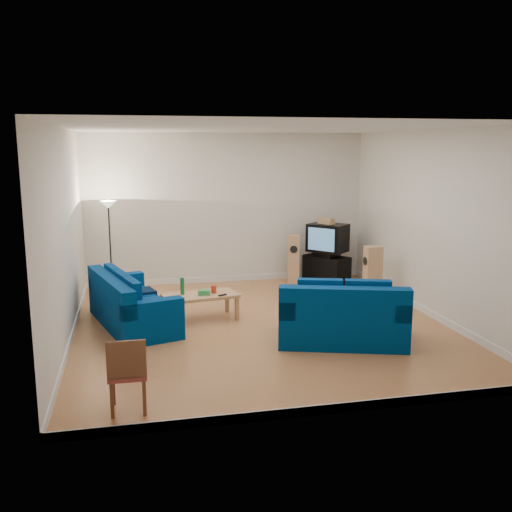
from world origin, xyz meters
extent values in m
cube|color=#9A592F|center=(0.00, 0.00, 0.00)|extent=(6.00, 6.50, 0.01)
cube|color=white|center=(0.00, 0.00, 3.20)|extent=(6.00, 6.50, 0.01)
cube|color=silver|center=(0.00, 3.25, 1.60)|extent=(6.00, 0.01, 3.20)
cube|color=silver|center=(0.00, -3.25, 1.60)|extent=(6.00, 0.01, 3.20)
cube|color=silver|center=(-3.00, 0.00, 1.60)|extent=(0.01, 6.50, 3.20)
cube|color=silver|center=(3.00, 0.00, 1.60)|extent=(0.01, 6.50, 3.20)
cube|color=white|center=(0.00, 3.24, 0.06)|extent=(6.00, 0.02, 0.12)
cube|color=white|center=(0.00, -3.24, 0.06)|extent=(6.00, 0.02, 0.12)
cube|color=white|center=(-2.99, 0.00, 0.06)|extent=(0.02, 6.50, 0.12)
cube|color=white|center=(2.99, 0.00, 0.06)|extent=(0.02, 6.50, 0.12)
cube|color=navy|center=(-2.05, 0.50, 0.21)|extent=(1.53, 2.38, 0.42)
cube|color=navy|center=(-2.40, 0.39, 0.64)|extent=(0.83, 2.18, 0.43)
cube|color=navy|center=(-2.33, 1.45, 0.54)|extent=(0.98, 0.48, 0.24)
cube|color=navy|center=(-1.78, -0.46, 0.54)|extent=(0.98, 0.48, 0.24)
cube|color=black|center=(-1.91, 0.54, 0.52)|extent=(0.50, 0.50, 0.12)
cube|color=navy|center=(1.03, -1.00, 0.23)|extent=(2.11, 1.56, 0.46)
cube|color=navy|center=(0.91, -1.38, 0.70)|extent=(1.87, 0.79, 0.48)
cube|color=navy|center=(0.24, -0.75, 0.60)|extent=(0.55, 1.08, 0.27)
cube|color=navy|center=(1.81, -1.24, 0.60)|extent=(0.55, 1.08, 0.27)
cube|color=black|center=(1.08, -0.84, 0.58)|extent=(0.55, 0.55, 0.13)
cube|color=tan|center=(-0.94, 0.55, 0.42)|extent=(1.32, 0.81, 0.05)
cube|color=tan|center=(-1.45, 0.20, 0.20)|extent=(0.07, 0.07, 0.40)
cube|color=tan|center=(-1.54, 0.71, 0.20)|extent=(0.07, 0.07, 0.40)
cube|color=tan|center=(-0.33, 0.39, 0.20)|extent=(0.07, 0.07, 0.40)
cube|color=tan|center=(-0.42, 0.90, 0.20)|extent=(0.07, 0.07, 0.40)
cylinder|color=#197233|center=(-1.23, 0.60, 0.60)|extent=(0.07, 0.07, 0.29)
cube|color=green|center=(-0.88, 0.49, 0.49)|extent=(0.21, 0.13, 0.08)
cylinder|color=red|center=(-0.70, 0.58, 0.51)|extent=(0.10, 0.10, 0.13)
cube|color=black|center=(-0.58, 0.38, 0.46)|extent=(0.16, 0.11, 0.02)
cube|color=black|center=(2.08, 2.70, 0.29)|extent=(0.95, 1.08, 0.58)
cube|color=black|center=(2.06, 2.68, 0.63)|extent=(0.59, 0.61, 0.11)
cube|color=black|center=(2.08, 2.67, 0.98)|extent=(0.94, 0.95, 0.60)
cube|color=#385E7D|center=(1.86, 2.47, 0.98)|extent=(0.43, 0.47, 0.48)
cube|color=tan|center=(2.04, 2.68, 1.35)|extent=(0.32, 0.40, 0.13)
cube|color=tan|center=(1.33, 2.70, 0.53)|extent=(0.32, 0.37, 1.07)
cylinder|color=black|center=(1.29, 2.54, 0.79)|extent=(0.16, 0.06, 0.16)
cube|color=tan|center=(2.45, 1.13, 0.52)|extent=(0.31, 0.24, 1.05)
cylinder|color=black|center=(2.29, 1.13, 0.77)|extent=(0.02, 0.15, 0.15)
cylinder|color=black|center=(-2.45, 2.47, 0.02)|extent=(0.24, 0.24, 0.03)
cylinder|color=black|center=(-2.45, 2.47, 0.91)|extent=(0.03, 0.03, 1.77)
cone|color=white|center=(-2.45, 2.47, 1.82)|extent=(0.32, 0.32, 0.14)
cube|color=brown|center=(-2.31, -2.83, 0.21)|extent=(0.04, 0.04, 0.42)
cube|color=brown|center=(-2.31, -2.48, 0.21)|extent=(0.04, 0.04, 0.42)
cube|color=brown|center=(-1.97, -2.84, 0.21)|extent=(0.04, 0.04, 0.42)
cube|color=brown|center=(-1.96, -2.49, 0.21)|extent=(0.04, 0.04, 0.42)
cube|color=brown|center=(-2.14, -2.66, 0.44)|extent=(0.43, 0.43, 0.06)
cube|color=brown|center=(-2.14, -2.85, 0.67)|extent=(0.42, 0.05, 0.42)
camera|label=1|loc=(-2.03, -8.80, 2.92)|focal=40.00mm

